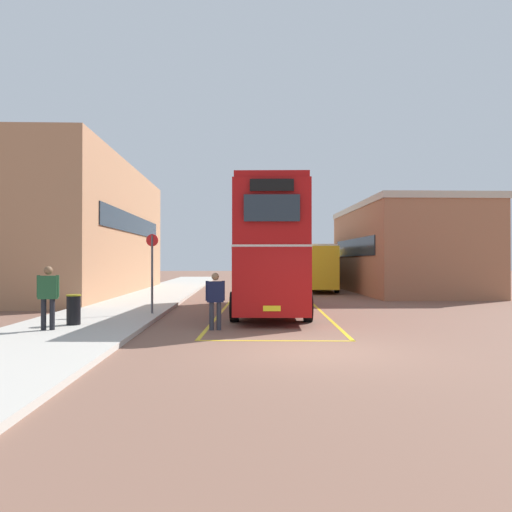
{
  "coord_description": "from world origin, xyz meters",
  "views": [
    {
      "loc": [
        -1.67,
        -11.12,
        2.06
      ],
      "look_at": [
        -1.0,
        10.54,
        2.24
      ],
      "focal_mm": 34.51,
      "sensor_mm": 36.0,
      "label": 1
    }
  ],
  "objects_px": {
    "single_deck_bus": "(313,266)",
    "pedestrian_waiting_near": "(48,293)",
    "pedestrian_boarding": "(215,297)",
    "bus_stop_sign": "(152,266)",
    "double_decker_bus": "(270,249)",
    "litter_bin": "(74,310)"
  },
  "relations": [
    {
      "from": "pedestrian_boarding",
      "to": "bus_stop_sign",
      "type": "distance_m",
      "value": 4.23
    },
    {
      "from": "bus_stop_sign",
      "to": "single_deck_bus",
      "type": "bearing_deg",
      "value": 62.63
    },
    {
      "from": "single_deck_bus",
      "to": "pedestrian_boarding",
      "type": "height_order",
      "value": "single_deck_bus"
    },
    {
      "from": "litter_bin",
      "to": "double_decker_bus",
      "type": "bearing_deg",
      "value": 37.81
    },
    {
      "from": "bus_stop_sign",
      "to": "pedestrian_boarding",
      "type": "bearing_deg",
      "value": -53.79
    },
    {
      "from": "double_decker_bus",
      "to": "single_deck_bus",
      "type": "distance_m",
      "value": 14.66
    },
    {
      "from": "pedestrian_waiting_near",
      "to": "pedestrian_boarding",
      "type": "bearing_deg",
      "value": 10.37
    },
    {
      "from": "pedestrian_boarding",
      "to": "double_decker_bus",
      "type": "bearing_deg",
      "value": 69.05
    },
    {
      "from": "pedestrian_boarding",
      "to": "pedestrian_waiting_near",
      "type": "height_order",
      "value": "pedestrian_waiting_near"
    },
    {
      "from": "pedestrian_waiting_near",
      "to": "bus_stop_sign",
      "type": "height_order",
      "value": "bus_stop_sign"
    },
    {
      "from": "pedestrian_boarding",
      "to": "bus_stop_sign",
      "type": "relative_size",
      "value": 0.59
    },
    {
      "from": "double_decker_bus",
      "to": "single_deck_bus",
      "type": "xyz_separation_m",
      "value": [
        3.82,
        14.13,
        -0.87
      ]
    },
    {
      "from": "single_deck_bus",
      "to": "litter_bin",
      "type": "bearing_deg",
      "value": -117.78
    },
    {
      "from": "double_decker_bus",
      "to": "pedestrian_waiting_near",
      "type": "height_order",
      "value": "double_decker_bus"
    },
    {
      "from": "double_decker_bus",
      "to": "bus_stop_sign",
      "type": "distance_m",
      "value": 4.72
    },
    {
      "from": "pedestrian_waiting_near",
      "to": "bus_stop_sign",
      "type": "distance_m",
      "value": 4.71
    },
    {
      "from": "pedestrian_boarding",
      "to": "single_deck_bus",
      "type": "bearing_deg",
      "value": 73.31
    },
    {
      "from": "double_decker_bus",
      "to": "litter_bin",
      "type": "distance_m",
      "value": 7.99
    },
    {
      "from": "litter_bin",
      "to": "bus_stop_sign",
      "type": "xyz_separation_m",
      "value": [
        1.76,
        3.07,
        1.26
      ]
    },
    {
      "from": "double_decker_bus",
      "to": "single_deck_bus",
      "type": "bearing_deg",
      "value": 74.87
    },
    {
      "from": "single_deck_bus",
      "to": "pedestrian_boarding",
      "type": "distance_m",
      "value": 20.0
    },
    {
      "from": "single_deck_bus",
      "to": "pedestrian_waiting_near",
      "type": "height_order",
      "value": "single_deck_bus"
    }
  ]
}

